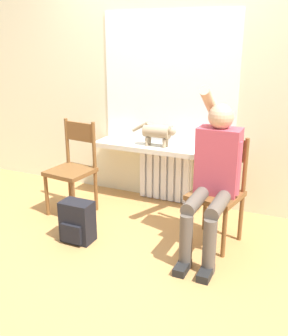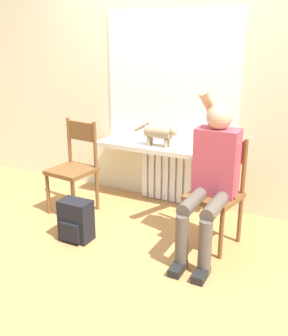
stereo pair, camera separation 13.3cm
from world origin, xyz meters
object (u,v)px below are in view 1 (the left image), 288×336
Objects in this scene: cat at (158,132)px; backpack at (77,222)px; person at (214,172)px; chair_left at (73,167)px; chair_right at (218,190)px.

cat reaches higher than backpack.
person is 2.77× the size of cat.
backpack is (-1.06, -0.37, -0.48)m from person.
cat is at bearing 45.72° from chair_left.
person is at bearing -41.60° from cat.
chair_right is at bearing 25.05° from backpack.
person is 3.69× the size of backpack.
cat is 1.24m from backpack.
chair_left is at bearing 126.08° from backpack.
chair_left is at bearing 174.86° from person.
chair_left is 1.43m from chair_right.
person is at bearing 1.04° from chair_left.
chair_left is 2.52× the size of backpack.
backpack is (0.36, -0.50, -0.29)m from chair_left.
cat is at bearing 138.40° from person.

